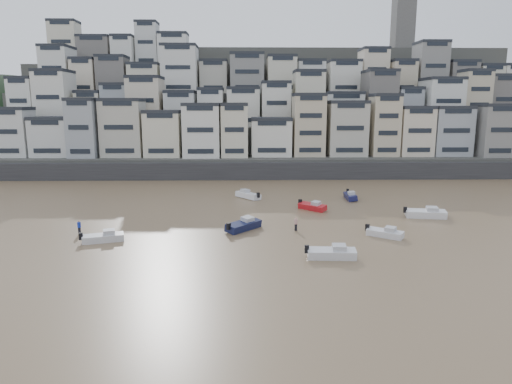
{
  "coord_description": "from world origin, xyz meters",
  "views": [
    {
      "loc": [
        5.95,
        -28.56,
        15.3
      ],
      "look_at": [
        7.18,
        30.0,
        4.0
      ],
      "focal_mm": 32.0,
      "sensor_mm": 36.0,
      "label": 1
    }
  ],
  "objects_px": {
    "boat_d": "(426,212)",
    "boat_c": "(243,224)",
    "boat_e": "(312,206)",
    "boat_a": "(332,252)",
    "boat_h": "(248,194)",
    "boat_b": "(385,232)",
    "person_pink": "(296,224)",
    "boat_j": "(103,236)",
    "boat_i": "(350,195)",
    "person_blue": "(79,227)"
  },
  "relations": [
    {
      "from": "boat_h",
      "to": "person_blue",
      "type": "height_order",
      "value": "person_blue"
    },
    {
      "from": "boat_d",
      "to": "boat_c",
      "type": "height_order",
      "value": "boat_d"
    },
    {
      "from": "boat_h",
      "to": "boat_d",
      "type": "bearing_deg",
      "value": -158.92
    },
    {
      "from": "boat_b",
      "to": "boat_j",
      "type": "relative_size",
      "value": 0.93
    },
    {
      "from": "person_pink",
      "to": "boat_e",
      "type": "bearing_deg",
      "value": 71.9
    },
    {
      "from": "boat_e",
      "to": "boat_i",
      "type": "height_order",
      "value": "boat_i"
    },
    {
      "from": "boat_b",
      "to": "boat_h",
      "type": "xyz_separation_m",
      "value": [
        -15.94,
        22.78,
        0.11
      ]
    },
    {
      "from": "boat_b",
      "to": "boat_e",
      "type": "bearing_deg",
      "value": 150.87
    },
    {
      "from": "boat_h",
      "to": "boat_e",
      "type": "bearing_deg",
      "value": -172.18
    },
    {
      "from": "boat_j",
      "to": "boat_h",
      "type": "bearing_deg",
      "value": 38.01
    },
    {
      "from": "boat_d",
      "to": "boat_e",
      "type": "bearing_deg",
      "value": 170.49
    },
    {
      "from": "boat_d",
      "to": "boat_i",
      "type": "xyz_separation_m",
      "value": [
        -7.56,
        12.49,
        -0.11
      ]
    },
    {
      "from": "boat_b",
      "to": "boat_i",
      "type": "xyz_separation_m",
      "value": [
        0.78,
        21.55,
        0.06
      ]
    },
    {
      "from": "boat_e",
      "to": "person_blue",
      "type": "relative_size",
      "value": 2.73
    },
    {
      "from": "boat_b",
      "to": "person_blue",
      "type": "relative_size",
      "value": 2.63
    },
    {
      "from": "boat_e",
      "to": "boat_a",
      "type": "xyz_separation_m",
      "value": [
        -1.11,
        -21.49,
        0.08
      ]
    },
    {
      "from": "boat_h",
      "to": "boat_c",
      "type": "relative_size",
      "value": 0.97
    },
    {
      "from": "boat_b",
      "to": "boat_d",
      "type": "height_order",
      "value": "boat_d"
    },
    {
      "from": "boat_e",
      "to": "person_pink",
      "type": "relative_size",
      "value": 2.73
    },
    {
      "from": "boat_i",
      "to": "person_blue",
      "type": "distance_m",
      "value": 41.85
    },
    {
      "from": "person_pink",
      "to": "boat_c",
      "type": "bearing_deg",
      "value": 176.36
    },
    {
      "from": "boat_c",
      "to": "boat_a",
      "type": "relative_size",
      "value": 1.05
    },
    {
      "from": "boat_b",
      "to": "boat_a",
      "type": "xyz_separation_m",
      "value": [
        -7.63,
        -7.41,
        0.1
      ]
    },
    {
      "from": "boat_c",
      "to": "person_blue",
      "type": "relative_size",
      "value": 3.21
    },
    {
      "from": "boat_j",
      "to": "person_pink",
      "type": "distance_m",
      "value": 22.68
    },
    {
      "from": "boat_c",
      "to": "boat_e",
      "type": "xyz_separation_m",
      "value": [
        10.06,
        10.65,
        -0.11
      ]
    },
    {
      "from": "person_pink",
      "to": "boat_h",
      "type": "bearing_deg",
      "value": 106.37
    },
    {
      "from": "boat_a",
      "to": "person_pink",
      "type": "xyz_separation_m",
      "value": [
        -2.5,
        10.43,
        0.14
      ]
    },
    {
      "from": "boat_d",
      "to": "person_blue",
      "type": "bearing_deg",
      "value": -161.83
    },
    {
      "from": "boat_a",
      "to": "person_blue",
      "type": "xyz_separation_m",
      "value": [
        -28.58,
        9.4,
        0.14
      ]
    },
    {
      "from": "boat_i",
      "to": "person_pink",
      "type": "relative_size",
      "value": 2.88
    },
    {
      "from": "boat_b",
      "to": "boat_a",
      "type": "distance_m",
      "value": 10.64
    },
    {
      "from": "boat_h",
      "to": "boat_a",
      "type": "distance_m",
      "value": 31.31
    },
    {
      "from": "boat_a",
      "to": "boat_d",
      "type": "bearing_deg",
      "value": 49.56
    },
    {
      "from": "boat_h",
      "to": "boat_i",
      "type": "xyz_separation_m",
      "value": [
        16.72,
        -1.23,
        -0.05
      ]
    },
    {
      "from": "boat_c",
      "to": "boat_e",
      "type": "relative_size",
      "value": 1.17
    },
    {
      "from": "person_blue",
      "to": "boat_c",
      "type": "bearing_deg",
      "value": 4.21
    },
    {
      "from": "boat_h",
      "to": "boat_d",
      "type": "xyz_separation_m",
      "value": [
        24.28,
        -13.72,
        0.06
      ]
    },
    {
      "from": "boat_i",
      "to": "boat_a",
      "type": "bearing_deg",
      "value": -14.81
    },
    {
      "from": "boat_h",
      "to": "boat_j",
      "type": "xyz_separation_m",
      "value": [
        -16.48,
        -23.96,
        -0.06
      ]
    },
    {
      "from": "boat_h",
      "to": "person_blue",
      "type": "distance_m",
      "value": 29.04
    },
    {
      "from": "boat_d",
      "to": "person_blue",
      "type": "height_order",
      "value": "person_blue"
    },
    {
      "from": "boat_i",
      "to": "person_blue",
      "type": "xyz_separation_m",
      "value": [
        -36.99,
        -19.56,
        0.19
      ]
    },
    {
      "from": "boat_h",
      "to": "boat_j",
      "type": "bearing_deg",
      "value": 106.02
    },
    {
      "from": "boat_a",
      "to": "boat_h",
      "type": "bearing_deg",
      "value": 109.06
    },
    {
      "from": "boat_j",
      "to": "person_blue",
      "type": "xyz_separation_m",
      "value": [
        -3.79,
        3.17,
        0.2
      ]
    },
    {
      "from": "boat_h",
      "to": "person_pink",
      "type": "distance_m",
      "value": 20.59
    },
    {
      "from": "boat_c",
      "to": "boat_a",
      "type": "distance_m",
      "value": 14.06
    },
    {
      "from": "boat_c",
      "to": "boat_e",
      "type": "bearing_deg",
      "value": -1.65
    },
    {
      "from": "boat_e",
      "to": "boat_a",
      "type": "height_order",
      "value": "boat_a"
    }
  ]
}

